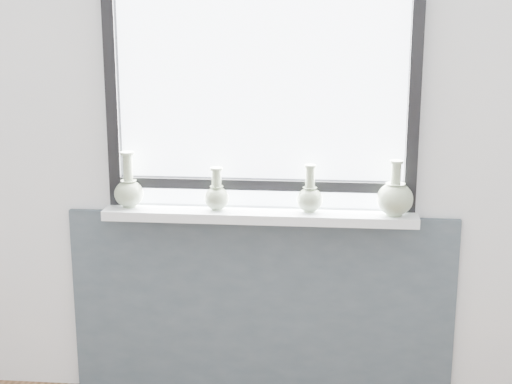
# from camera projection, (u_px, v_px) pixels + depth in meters

# --- Properties ---
(back_wall) EXTENTS (3.60, 0.02, 2.60)m
(back_wall) POSITION_uv_depth(u_px,v_px,m) (262.00, 112.00, 3.30)
(back_wall) COLOR silver
(back_wall) RESTS_ON ground
(apron_panel) EXTENTS (1.70, 0.03, 0.86)m
(apron_panel) POSITION_uv_depth(u_px,v_px,m) (261.00, 307.00, 3.49)
(apron_panel) COLOR #44505B
(apron_panel) RESTS_ON ground
(windowsill) EXTENTS (1.32, 0.18, 0.04)m
(windowsill) POSITION_uv_depth(u_px,v_px,m) (260.00, 215.00, 3.31)
(windowsill) COLOR silver
(windowsill) RESTS_ON apron_panel
(window) EXTENTS (1.30, 0.06, 1.05)m
(window) POSITION_uv_depth(u_px,v_px,m) (261.00, 80.00, 3.23)
(window) COLOR black
(window) RESTS_ON windowsill
(vase_a) EXTENTS (0.13, 0.13, 0.24)m
(vase_a) POSITION_uv_depth(u_px,v_px,m) (129.00, 190.00, 3.34)
(vase_a) COLOR #95A986
(vase_a) RESTS_ON windowsill
(vase_b) EXTENTS (0.11, 0.11, 0.18)m
(vase_b) POSITION_uv_depth(u_px,v_px,m) (217.00, 195.00, 3.30)
(vase_b) COLOR #95A986
(vase_b) RESTS_ON windowsill
(vase_c) EXTENTS (0.11, 0.11, 0.20)m
(vase_c) POSITION_uv_depth(u_px,v_px,m) (310.00, 197.00, 3.27)
(vase_c) COLOR #95A986
(vase_c) RESTS_ON windowsill
(vase_d) EXTENTS (0.15, 0.15, 0.23)m
(vase_d) POSITION_uv_depth(u_px,v_px,m) (395.00, 197.00, 3.21)
(vase_d) COLOR #95A986
(vase_d) RESTS_ON windowsill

